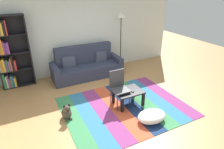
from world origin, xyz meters
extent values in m
plane|color=#B27F4C|center=(0.00, 0.00, 0.00)|extent=(14.00, 14.00, 0.00)
cube|color=silver|center=(0.00, 2.55, 1.35)|extent=(6.80, 0.10, 2.70)
cube|color=#387F4C|center=(-1.22, -0.12, 0.01)|extent=(0.37, 2.34, 0.01)
cube|color=teal|center=(-0.85, -0.12, 0.01)|extent=(0.37, 2.34, 0.01)
cube|color=#843370|center=(-0.48, -0.12, 0.01)|extent=(0.37, 2.34, 0.01)
cube|color=#C64C2D|center=(-0.12, -0.12, 0.01)|extent=(0.37, 2.34, 0.01)
cube|color=navy|center=(0.25, -0.12, 0.01)|extent=(0.37, 2.34, 0.01)
cube|color=#387F4C|center=(0.62, -0.12, 0.01)|extent=(0.37, 2.34, 0.01)
cube|color=teal|center=(0.99, -0.12, 0.01)|extent=(0.37, 2.34, 0.01)
cube|color=#843370|center=(1.35, -0.12, 0.01)|extent=(0.37, 2.34, 0.01)
cube|color=#2D3347|center=(-0.12, 1.95, 0.20)|extent=(1.90, 0.80, 0.40)
cube|color=#2D3347|center=(-0.12, 2.25, 0.70)|extent=(1.90, 0.20, 0.60)
cube|color=#2D3347|center=(-1.16, 1.95, 0.28)|extent=(0.18, 0.80, 0.56)
cube|color=#2D3347|center=(0.92, 1.95, 0.28)|extent=(0.18, 0.80, 0.56)
cube|color=#42475B|center=(-0.67, 2.13, 0.56)|extent=(0.42, 0.19, 0.36)
cube|color=#42475B|center=(0.43, 2.13, 0.56)|extent=(0.42, 0.19, 0.36)
cube|color=black|center=(-1.74, 2.30, 1.03)|extent=(0.04, 0.28, 2.06)
cube|color=black|center=(-2.17, 2.43, 1.03)|extent=(0.90, 0.01, 2.06)
cube|color=black|center=(-2.17, 2.30, 0.02)|extent=(0.86, 0.28, 0.02)
cube|color=black|center=(-2.17, 2.30, 0.52)|extent=(0.86, 0.28, 0.02)
cube|color=black|center=(-2.17, 2.30, 1.03)|extent=(0.86, 0.28, 0.02)
cube|color=black|center=(-2.17, 2.30, 1.54)|extent=(0.86, 0.28, 0.02)
cube|color=black|center=(-2.17, 2.30, 2.04)|extent=(0.86, 0.28, 0.02)
cube|color=green|center=(-2.56, 2.30, 0.25)|extent=(0.05, 0.26, 0.44)
cube|color=silver|center=(-2.50, 2.28, 0.20)|extent=(0.04, 0.22, 0.35)
cube|color=purple|center=(-2.45, 2.28, 0.22)|extent=(0.04, 0.22, 0.39)
cube|color=#8C6647|center=(-2.42, 2.29, 0.17)|extent=(0.03, 0.24, 0.28)
cube|color=green|center=(-2.38, 2.28, 0.20)|extent=(0.04, 0.22, 0.34)
cube|color=#334CB2|center=(-2.33, 2.28, 0.19)|extent=(0.04, 0.21, 0.33)
cube|color=gold|center=(-2.28, 2.28, 0.17)|extent=(0.05, 0.22, 0.27)
cube|color=silver|center=(-2.57, 2.27, 0.72)|extent=(0.03, 0.19, 0.36)
cube|color=orange|center=(-2.52, 2.29, 0.71)|extent=(0.04, 0.25, 0.35)
cube|color=gold|center=(-2.47, 2.30, 0.72)|extent=(0.05, 0.25, 0.37)
cube|color=purple|center=(-2.43, 2.28, 0.69)|extent=(0.03, 0.22, 0.32)
cube|color=green|center=(-2.39, 2.28, 0.70)|extent=(0.03, 0.21, 0.34)
cube|color=purple|center=(-2.34, 2.29, 0.68)|extent=(0.05, 0.24, 0.29)
cube|color=orange|center=(-2.29, 2.27, 0.72)|extent=(0.03, 0.20, 0.37)
cube|color=black|center=(-2.24, 2.29, 0.75)|extent=(0.04, 0.24, 0.44)
cube|color=red|center=(-2.19, 2.29, 0.68)|extent=(0.05, 0.24, 0.29)
cube|color=gold|center=(-2.46, 2.26, 1.19)|extent=(0.03, 0.18, 0.31)
cube|color=orange|center=(-2.41, 2.27, 1.24)|extent=(0.05, 0.19, 0.40)
cube|color=purple|center=(-2.36, 2.26, 1.21)|extent=(0.04, 0.18, 0.34)
cube|color=purple|center=(-2.31, 2.29, 1.20)|extent=(0.03, 0.24, 0.31)
cube|color=purple|center=(-2.27, 2.28, 1.19)|extent=(0.04, 0.22, 0.31)
cube|color=gold|center=(-2.32, 2.30, 1.71)|extent=(0.05, 0.26, 0.34)
cube|color=black|center=(-2.26, 2.28, 1.74)|extent=(0.05, 0.23, 0.39)
cube|color=red|center=(-2.21, 2.25, 1.74)|extent=(0.03, 0.17, 0.38)
cube|color=black|center=(0.20, -0.05, 0.37)|extent=(0.68, 0.53, 0.04)
cube|color=black|center=(-0.10, -0.28, 0.18)|extent=(0.06, 0.06, 0.34)
cube|color=black|center=(0.51, -0.28, 0.18)|extent=(0.06, 0.06, 0.34)
cube|color=black|center=(-0.10, 0.17, 0.18)|extent=(0.06, 0.06, 0.34)
cube|color=black|center=(0.51, 0.17, 0.18)|extent=(0.06, 0.06, 0.34)
ellipsoid|color=white|center=(0.33, -0.86, 0.12)|extent=(0.66, 0.48, 0.22)
ellipsoid|color=#473D33|center=(-1.32, 0.11, 0.13)|extent=(0.22, 0.30, 0.26)
sphere|color=#473D33|center=(-1.32, 0.00, 0.30)|extent=(0.15, 0.15, 0.15)
ellipsoid|color=black|center=(-1.32, -0.06, 0.29)|extent=(0.06, 0.07, 0.05)
ellipsoid|color=black|center=(-1.37, 0.02, 0.36)|extent=(0.05, 0.04, 0.08)
ellipsoid|color=black|center=(-1.27, 0.02, 0.36)|extent=(0.05, 0.04, 0.08)
sphere|color=#473D33|center=(-1.38, -0.03, 0.03)|extent=(0.06, 0.06, 0.06)
sphere|color=#473D33|center=(-1.26, -0.03, 0.03)|extent=(0.06, 0.06, 0.06)
cylinder|color=black|center=(1.22, 2.16, 0.01)|extent=(0.26, 0.26, 0.02)
cylinder|color=black|center=(1.22, 2.16, 0.91)|extent=(0.03, 0.03, 1.77)
cone|color=white|center=(1.22, 2.16, 1.87)|extent=(0.32, 0.32, 0.14)
cube|color=black|center=(0.24, -0.11, 0.40)|extent=(0.09, 0.16, 0.02)
cube|color=#38383D|center=(0.00, 0.00, 0.44)|extent=(0.40, 0.40, 0.03)
cube|color=#38383D|center=(0.00, 0.18, 0.68)|extent=(0.40, 0.03, 0.44)
cylinder|color=#38383D|center=(-0.17, -0.17, 0.21)|extent=(0.02, 0.02, 0.42)
cylinder|color=#38383D|center=(0.17, -0.17, 0.21)|extent=(0.02, 0.02, 0.42)
cylinder|color=#38383D|center=(-0.17, 0.17, 0.21)|extent=(0.02, 0.02, 0.42)
cylinder|color=#38383D|center=(0.17, 0.17, 0.21)|extent=(0.02, 0.02, 0.42)
camera|label=1|loc=(-2.02, -3.55, 2.74)|focal=30.83mm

